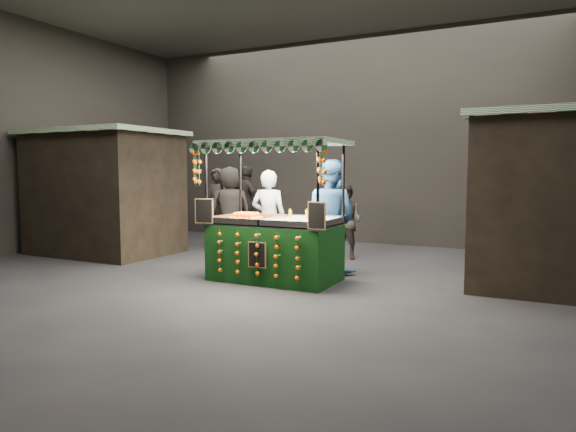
% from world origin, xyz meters
% --- Properties ---
extents(ground, '(12.00, 12.00, 0.00)m').
position_xyz_m(ground, '(0.00, 0.00, 0.00)').
color(ground, black).
rests_on(ground, ground).
extents(market_hall, '(12.10, 10.10, 5.05)m').
position_xyz_m(market_hall, '(0.00, 0.00, 3.38)').
color(market_hall, black).
rests_on(market_hall, ground).
extents(neighbour_stall_left, '(3.00, 2.20, 2.60)m').
position_xyz_m(neighbour_stall_left, '(-4.40, 1.00, 1.31)').
color(neighbour_stall_left, black).
rests_on(neighbour_stall_left, ground).
extents(juice_stall, '(2.29, 1.35, 2.22)m').
position_xyz_m(juice_stall, '(0.16, 0.14, 0.69)').
color(juice_stall, black).
rests_on(juice_stall, ground).
extents(vendor_grey, '(0.72, 0.55, 1.77)m').
position_xyz_m(vendor_grey, '(-0.46, 1.06, 0.89)').
color(vendor_grey, gray).
rests_on(vendor_grey, ground).
extents(vendor_blue, '(1.07, 0.90, 1.95)m').
position_xyz_m(vendor_blue, '(0.70, 1.16, 0.97)').
color(vendor_blue, '#285180').
rests_on(vendor_blue, ground).
extents(shopper_0, '(0.68, 0.46, 1.82)m').
position_xyz_m(shopper_0, '(-2.80, 2.84, 0.91)').
color(shopper_0, black).
rests_on(shopper_0, ground).
extents(shopper_1, '(0.86, 0.75, 1.51)m').
position_xyz_m(shopper_1, '(0.45, 2.59, 0.75)').
color(shopper_1, black).
rests_on(shopper_1, ground).
extents(shopper_2, '(1.20, 0.88, 1.89)m').
position_xyz_m(shopper_2, '(-2.77, 4.11, 0.94)').
color(shopper_2, '#2E2825').
rests_on(shopper_2, ground).
extents(shopper_3, '(0.98, 1.14, 1.53)m').
position_xyz_m(shopper_3, '(2.92, 4.24, 0.76)').
color(shopper_3, black).
rests_on(shopper_3, ground).
extents(shopper_4, '(1.08, 1.01, 1.85)m').
position_xyz_m(shopper_4, '(-2.22, 2.49, 0.92)').
color(shopper_4, '#2D2924').
rests_on(shopper_4, ground).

